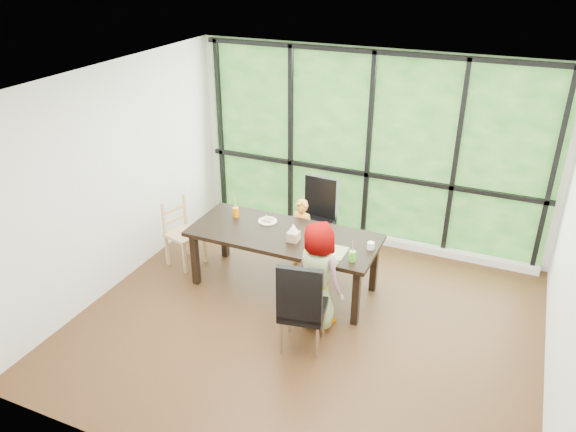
# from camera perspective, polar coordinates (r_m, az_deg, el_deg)

# --- Properties ---
(ground) EXTENTS (5.00, 5.00, 0.00)m
(ground) POSITION_cam_1_polar(r_m,az_deg,el_deg) (6.45, 1.96, -10.81)
(ground) COLOR black
(ground) RESTS_ON ground
(back_wall) EXTENTS (5.00, 0.00, 5.00)m
(back_wall) POSITION_cam_1_polar(r_m,az_deg,el_deg) (7.72, 8.36, 6.82)
(back_wall) COLOR silver
(back_wall) RESTS_ON ground
(foliage_backdrop) EXTENTS (4.80, 0.02, 2.65)m
(foliage_backdrop) POSITION_cam_1_polar(r_m,az_deg,el_deg) (7.70, 8.32, 6.78)
(foliage_backdrop) COLOR #1C4E1A
(foliage_backdrop) RESTS_ON back_wall
(window_mullions) EXTENTS (4.80, 0.06, 2.65)m
(window_mullions) POSITION_cam_1_polar(r_m,az_deg,el_deg) (7.66, 8.24, 6.68)
(window_mullions) COLOR black
(window_mullions) RESTS_ON back_wall
(window_sill) EXTENTS (4.80, 0.12, 0.10)m
(window_sill) POSITION_cam_1_polar(r_m,az_deg,el_deg) (8.15, 7.58, -2.03)
(window_sill) COLOR silver
(window_sill) RESTS_ON ground
(dining_table) EXTENTS (2.30, 0.99, 0.75)m
(dining_table) POSITION_cam_1_polar(r_m,az_deg,el_deg) (6.85, -0.43, -4.57)
(dining_table) COLOR black
(dining_table) RESTS_ON ground
(chair_window_leather) EXTENTS (0.49, 0.49, 1.08)m
(chair_window_leather) POSITION_cam_1_polar(r_m,az_deg,el_deg) (7.49, 2.75, -0.31)
(chair_window_leather) COLOR black
(chair_window_leather) RESTS_ON ground
(chair_interior_leather) EXTENTS (0.53, 0.53, 1.08)m
(chair_interior_leather) POSITION_cam_1_polar(r_m,az_deg,el_deg) (5.81, 1.56, -8.96)
(chair_interior_leather) COLOR black
(chair_interior_leather) RESTS_ON ground
(chair_end_beech) EXTENTS (0.50, 0.51, 0.90)m
(chair_end_beech) POSITION_cam_1_polar(r_m,az_deg,el_deg) (7.42, -10.55, -1.80)
(chair_end_beech) COLOR tan
(chair_end_beech) RESTS_ON ground
(child_toddler) EXTENTS (0.37, 0.27, 0.95)m
(child_toddler) POSITION_cam_1_polar(r_m,az_deg,el_deg) (7.25, 1.38, -1.80)
(child_toddler) COLOR orange
(child_toddler) RESTS_ON ground
(child_older) EXTENTS (0.72, 0.60, 1.27)m
(child_older) POSITION_cam_1_polar(r_m,az_deg,el_deg) (6.08, 3.37, -6.14)
(child_older) COLOR slate
(child_older) RESTS_ON ground
(placemat) EXTENTS (0.44, 0.32, 0.01)m
(placemat) POSITION_cam_1_polar(r_m,az_deg,el_deg) (6.32, 4.00, -3.53)
(placemat) COLOR tan
(placemat) RESTS_ON dining_table
(plate_far) EXTENTS (0.24, 0.24, 0.01)m
(plate_far) POSITION_cam_1_polar(r_m,az_deg,el_deg) (6.95, -2.10, -0.52)
(plate_far) COLOR white
(plate_far) RESTS_ON dining_table
(plate_near) EXTENTS (0.26, 0.26, 0.02)m
(plate_near) POSITION_cam_1_polar(r_m,az_deg,el_deg) (6.28, 3.78, -3.71)
(plate_near) COLOR white
(plate_near) RESTS_ON dining_table
(orange_cup) EXTENTS (0.08, 0.08, 0.12)m
(orange_cup) POSITION_cam_1_polar(r_m,az_deg,el_deg) (7.08, -5.37, 0.41)
(orange_cup) COLOR #FF7E00
(orange_cup) RESTS_ON dining_table
(green_cup) EXTENTS (0.08, 0.08, 0.12)m
(green_cup) POSITION_cam_1_polar(r_m,az_deg,el_deg) (6.12, 6.60, -4.11)
(green_cup) COLOR #59D82F
(green_cup) RESTS_ON dining_table
(white_mug) EXTENTS (0.08, 0.08, 0.08)m
(white_mug) POSITION_cam_1_polar(r_m,az_deg,el_deg) (6.39, 8.49, -3.03)
(white_mug) COLOR white
(white_mug) RESTS_ON dining_table
(tissue_box) EXTENTS (0.13, 0.13, 0.11)m
(tissue_box) POSITION_cam_1_polar(r_m,az_deg,el_deg) (6.48, 0.55, -2.10)
(tissue_box) COLOR tan
(tissue_box) RESTS_ON dining_table
(crepe_rolls_far) EXTENTS (0.15, 0.12, 0.04)m
(crepe_rolls_far) POSITION_cam_1_polar(r_m,az_deg,el_deg) (6.93, -2.10, -0.33)
(crepe_rolls_far) COLOR tan
(crepe_rolls_far) RESTS_ON plate_far
(crepe_rolls_near) EXTENTS (0.15, 0.12, 0.04)m
(crepe_rolls_near) POSITION_cam_1_polar(r_m,az_deg,el_deg) (6.26, 3.79, -3.50)
(crepe_rolls_near) COLOR tan
(crepe_rolls_near) RESTS_ON plate_near
(straw_white) EXTENTS (0.01, 0.04, 0.20)m
(straw_white) POSITION_cam_1_polar(r_m,az_deg,el_deg) (7.04, -5.40, 1.15)
(straw_white) COLOR white
(straw_white) RESTS_ON orange_cup
(straw_pink) EXTENTS (0.01, 0.04, 0.20)m
(straw_pink) POSITION_cam_1_polar(r_m,az_deg,el_deg) (6.07, 6.65, -3.29)
(straw_pink) COLOR pink
(straw_pink) RESTS_ON green_cup
(tissue) EXTENTS (0.12, 0.12, 0.11)m
(tissue) POSITION_cam_1_polar(r_m,az_deg,el_deg) (6.43, 0.55, -1.23)
(tissue) COLOR white
(tissue) RESTS_ON tissue_box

